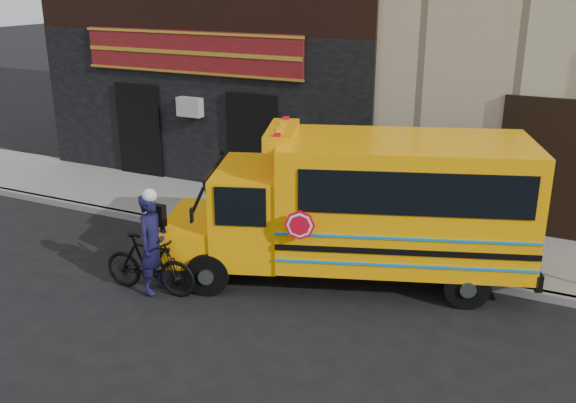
% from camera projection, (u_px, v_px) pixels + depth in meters
% --- Properties ---
extents(ground, '(120.00, 120.00, 0.00)m').
position_uv_depth(ground, '(265.00, 312.00, 11.10)').
color(ground, black).
rests_on(ground, ground).
extents(curb, '(40.00, 0.20, 0.15)m').
position_uv_depth(curb, '(323.00, 253.00, 13.29)').
color(curb, gray).
rests_on(curb, ground).
extents(sidewalk, '(40.00, 3.00, 0.15)m').
position_uv_depth(sidewalk, '(349.00, 229.00, 14.56)').
color(sidewalk, gray).
rests_on(sidewalk, ground).
extents(school_bus, '(7.21, 4.33, 2.92)m').
position_uv_depth(school_bus, '(367.00, 204.00, 11.87)').
color(school_bus, black).
rests_on(school_bus, ground).
extents(bicycle, '(1.89, 0.67, 1.12)m').
position_uv_depth(bicycle, '(149.00, 264.00, 11.64)').
color(bicycle, black).
rests_on(bicycle, ground).
extents(cyclist, '(0.44, 0.67, 1.85)m').
position_uv_depth(cyclist, '(153.00, 246.00, 11.49)').
color(cyclist, '#121134').
rests_on(cyclist, ground).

